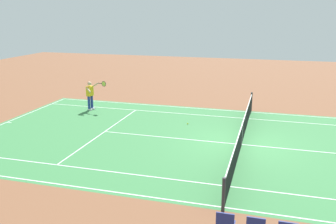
# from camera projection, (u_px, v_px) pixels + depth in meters

# --- Properties ---
(ground_plane) EXTENTS (60.00, 60.00, 0.00)m
(ground_plane) POSITION_uv_depth(u_px,v_px,m) (241.00, 144.00, 15.91)
(ground_plane) COLOR brown
(court_slab) EXTENTS (24.20, 11.40, 0.00)m
(court_slab) POSITION_uv_depth(u_px,v_px,m) (241.00, 144.00, 15.91)
(court_slab) COLOR #387A42
(court_slab) RESTS_ON ground_plane
(court_line_markings) EXTENTS (23.85, 11.05, 0.01)m
(court_line_markings) POSITION_uv_depth(u_px,v_px,m) (241.00, 144.00, 15.91)
(court_line_markings) COLOR white
(court_line_markings) RESTS_ON ground_plane
(tennis_net) EXTENTS (0.10, 11.70, 1.08)m
(tennis_net) POSITION_uv_depth(u_px,v_px,m) (242.00, 134.00, 15.78)
(tennis_net) COLOR #2D2D33
(tennis_net) RESTS_ON ground_plane
(tennis_player_near) EXTENTS (1.16, 0.75, 1.70)m
(tennis_player_near) POSITION_uv_depth(u_px,v_px,m) (91.00, 94.00, 21.30)
(tennis_player_near) COLOR navy
(tennis_player_near) RESTS_ON ground_plane
(tennis_ball) EXTENTS (0.07, 0.07, 0.07)m
(tennis_ball) POSITION_uv_depth(u_px,v_px,m) (188.00, 124.00, 18.76)
(tennis_ball) COLOR #CCE01E
(tennis_ball) RESTS_ON ground_plane
(spectator_chair_5) EXTENTS (0.44, 0.44, 0.88)m
(spectator_chair_5) POSITION_uv_depth(u_px,v_px,m) (225.00, 224.00, 9.04)
(spectator_chair_5) COLOR #38383D
(spectator_chair_5) RESTS_ON ground_plane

